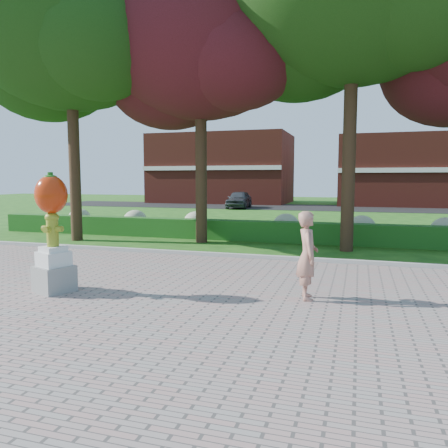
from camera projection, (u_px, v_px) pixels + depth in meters
ground at (194, 279)px, 10.86m from camera, size 100.00×100.00×0.00m
walkway at (105, 332)px, 7.06m from camera, size 40.00×14.00×0.04m
curb at (228, 256)px, 13.70m from camera, size 40.00×0.18×0.15m
lawn_hedge at (257, 231)px, 17.47m from camera, size 24.00×0.70×0.80m
hydrangea_row at (276, 225)px, 18.23m from camera, size 20.10×1.10×0.99m
street at (312, 208)px, 37.46m from camera, size 50.00×8.00×0.02m
building_left at (222, 169)px, 45.74m from camera, size 14.00×8.00×7.00m
building_right at (407, 171)px, 40.47m from camera, size 12.00×8.00×6.40m
tree_far_left at (69, 37)px, 16.96m from camera, size 9.00×7.68×11.66m
tree_mid_left at (199, 51)px, 16.50m from camera, size 8.25×7.04×10.69m
hydrant_sculpture at (52, 229)px, 9.36m from camera, size 0.91×0.91×2.58m
woman at (307, 255)px, 8.82m from camera, size 0.58×0.74×1.80m
parked_car at (239, 199)px, 36.70m from camera, size 2.03×4.39×1.45m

